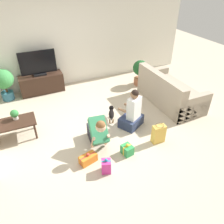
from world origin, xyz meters
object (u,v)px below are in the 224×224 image
object	(u,v)px
tv_console	(42,84)
dog	(111,113)
potted_plant_back_left	(4,81)
tv	(38,65)
person_kneeling	(98,131)
gift_box_b	(88,159)
tabletop_plant	(14,114)
potted_plant_corner_right	(140,71)
gift_bag_a	(159,134)
gift_box_c	(106,166)
coffee_table	(11,125)
person_sitting	(132,114)
gift_box_a	(127,150)
sofa_right	(169,93)

from	to	relation	value
tv_console	dog	xyz separation A→B (m)	(1.28, -2.11, -0.10)
tv_console	potted_plant_back_left	distance (m)	1.00
tv	person_kneeling	distance (m)	2.96
gift_box_b	tabletop_plant	xyz separation A→B (m)	(-1.11, 1.42, 0.45)
potted_plant_corner_right	gift_bag_a	world-z (taller)	potted_plant_corner_right
gift_box_c	potted_plant_back_left	bearing A→B (deg)	112.83
potted_plant_corner_right	person_kneeling	xyz separation A→B (m)	(-2.22, -2.11, -0.10)
coffee_table	dog	world-z (taller)	coffee_table
potted_plant_corner_right	person_sitting	world-z (taller)	person_sitting
person_kneeling	gift_box_c	xyz separation A→B (m)	(-0.12, -0.73, -0.22)
person_sitting	gift_box_a	xyz separation A→B (m)	(-0.53, -0.78, -0.24)
potted_plant_back_left	tabletop_plant	world-z (taller)	potted_plant_back_left
tabletop_plant	gift_box_c	bearing A→B (deg)	-52.93
potted_plant_corner_right	potted_plant_back_left	bearing A→B (deg)	169.85
potted_plant_back_left	tabletop_plant	size ratio (longest dim) A/B	3.96
tv_console	potted_plant_back_left	world-z (taller)	potted_plant_back_left
coffee_table	gift_box_c	size ratio (longest dim) A/B	3.26
tv_console	gift_bag_a	xyz separation A→B (m)	(1.84, -3.27, -0.06)
tv_console	potted_plant_back_left	bearing A→B (deg)	-177.02
coffee_table	gift_box_b	xyz separation A→B (m)	(1.24, -1.31, -0.28)
person_sitting	gift_box_a	world-z (taller)	person_sitting
potted_plant_back_left	dog	size ratio (longest dim) A/B	1.78
person_sitting	dog	xyz separation A→B (m)	(-0.32, 0.44, -0.16)
sofa_right	potted_plant_corner_right	distance (m)	1.31
sofa_right	gift_box_b	size ratio (longest dim) A/B	5.12
potted_plant_corner_right	gift_box_a	size ratio (longest dim) A/B	3.05
sofa_right	gift_bag_a	size ratio (longest dim) A/B	4.34
coffee_table	person_sitting	xyz separation A→B (m)	(2.54, -0.64, -0.03)
potted_plant_corner_right	tabletop_plant	world-z (taller)	potted_plant_corner_right
potted_plant_corner_right	gift_box_c	bearing A→B (deg)	-129.57
coffee_table	gift_bag_a	bearing A→B (deg)	-26.13
potted_plant_corner_right	gift_bag_a	xyz separation A→B (m)	(-1.03, -2.54, -0.24)
tv	potted_plant_back_left	distance (m)	1.01
person_sitting	gift_box_a	distance (m)	0.97
gift_box_c	person_kneeling	bearing A→B (deg)	80.35
coffee_table	tv_console	bearing A→B (deg)	63.90
potted_plant_corner_right	gift_bag_a	size ratio (longest dim) A/B	1.80
tv_console	gift_box_a	bearing A→B (deg)	-72.11
gift_box_b	gift_box_c	world-z (taller)	gift_box_c
person_kneeling	gift_box_b	world-z (taller)	person_kneeling
dog	tabletop_plant	world-z (taller)	tabletop_plant
person_sitting	tv	bearing A→B (deg)	-86.95
sofa_right	gift_box_b	xyz separation A→B (m)	(-2.72, -1.20, -0.22)
potted_plant_back_left	sofa_right	bearing A→B (deg)	-26.41
person_kneeling	gift_box_b	size ratio (longest dim) A/B	2.28
gift_box_b	gift_box_c	xyz separation A→B (m)	(0.22, -0.35, 0.05)
tv_console	gift_box_a	size ratio (longest dim) A/B	4.78
coffee_table	potted_plant_corner_right	xyz separation A→B (m)	(3.80, 1.18, 0.09)
potted_plant_back_left	gift_box_b	world-z (taller)	potted_plant_back_left
sofa_right	gift_box_a	size ratio (longest dim) A/B	7.36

